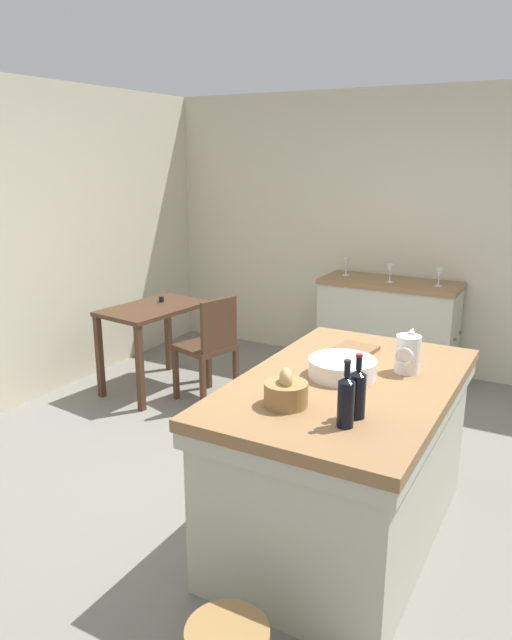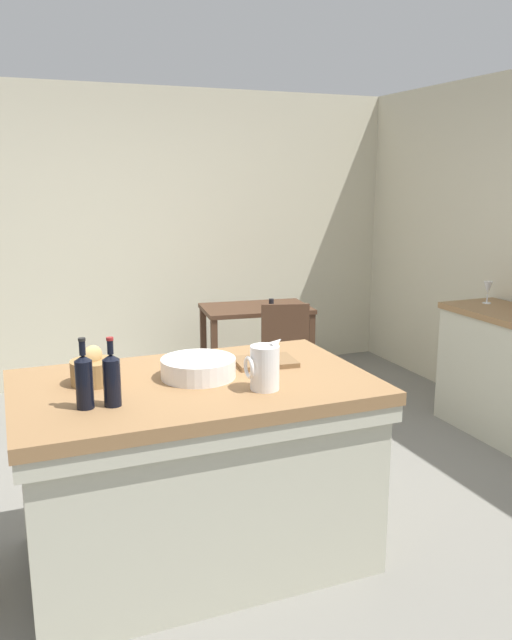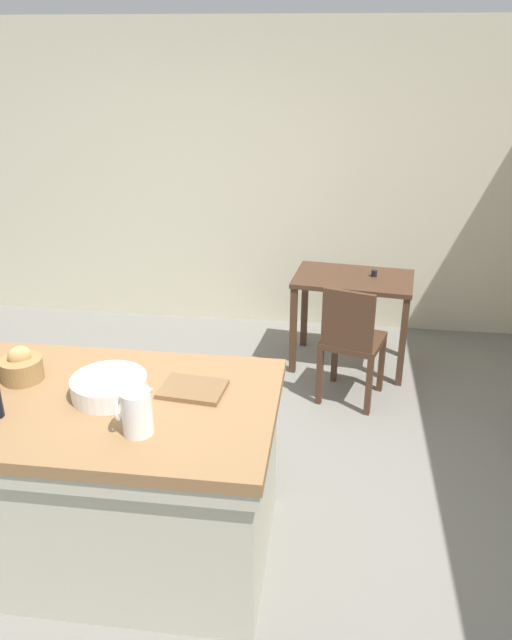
% 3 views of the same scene
% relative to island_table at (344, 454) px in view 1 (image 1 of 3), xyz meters
% --- Properties ---
extents(ground_plane, '(6.76, 6.76, 0.00)m').
position_rel_island_table_xyz_m(ground_plane, '(0.26, 0.43, -0.49)').
color(ground_plane, slate).
extents(wall_right, '(0.12, 5.20, 2.60)m').
position_rel_island_table_xyz_m(wall_right, '(2.86, 0.43, 0.81)').
color(wall_right, beige).
rests_on(wall_right, ground).
extents(island_table, '(1.64, 1.02, 0.91)m').
position_rel_island_table_xyz_m(island_table, '(0.00, 0.00, 0.00)').
color(island_table, olive).
rests_on(island_table, ground).
extents(side_cabinet, '(0.52, 1.27, 0.91)m').
position_rel_island_table_xyz_m(side_cabinet, '(2.52, 0.53, -0.03)').
color(side_cabinet, olive).
rests_on(side_cabinet, ground).
extents(writing_desk, '(0.96, 0.66, 0.80)m').
position_rel_island_table_xyz_m(writing_desk, '(1.20, 2.21, 0.14)').
color(writing_desk, '#472D1E').
rests_on(writing_desk, ground).
extents(wooden_chair, '(0.50, 0.50, 0.90)m').
position_rel_island_table_xyz_m(wooden_chair, '(1.19, 1.63, 0.01)').
color(wooden_chair, '#472D1E').
rests_on(wooden_chair, ground).
extents(pitcher, '(0.17, 0.13, 0.24)m').
position_rel_island_table_xyz_m(pitcher, '(0.26, -0.23, 0.52)').
color(pitcher, white).
rests_on(pitcher, island_table).
extents(wash_bowl, '(0.35, 0.35, 0.09)m').
position_rel_island_table_xyz_m(wash_bowl, '(0.04, 0.04, 0.46)').
color(wash_bowl, white).
rests_on(wash_bowl, island_table).
extents(bread_basket, '(0.20, 0.20, 0.18)m').
position_rel_island_table_xyz_m(bread_basket, '(-0.44, 0.13, 0.48)').
color(bread_basket, olive).
rests_on(bread_basket, island_table).
extents(cutting_board, '(0.32, 0.25, 0.02)m').
position_rel_island_table_xyz_m(cutting_board, '(0.41, 0.13, 0.43)').
color(cutting_board, brown).
rests_on(cutting_board, island_table).
extents(wine_bottle_dark, '(0.07, 0.07, 0.29)m').
position_rel_island_table_xyz_m(wine_bottle_dark, '(-0.40, -0.19, 0.54)').
color(wine_bottle_dark, black).
rests_on(wine_bottle_dark, island_table).
extents(wine_bottle_amber, '(0.07, 0.07, 0.30)m').
position_rel_island_table_xyz_m(wine_bottle_amber, '(-0.51, -0.18, 0.54)').
color(wine_bottle_amber, black).
rests_on(wine_bottle_amber, island_table).
extents(wine_glass_far_left, '(0.07, 0.07, 0.16)m').
position_rel_island_table_xyz_m(wine_glass_far_left, '(2.50, 0.10, 0.53)').
color(wine_glass_far_left, white).
rests_on(wine_glass_far_left, side_cabinet).
extents(wine_glass_left, '(0.07, 0.07, 0.16)m').
position_rel_island_table_xyz_m(wine_glass_left, '(2.46, 0.53, 0.53)').
color(wine_glass_left, white).
rests_on(wine_glass_left, side_cabinet).
extents(wine_glass_middle, '(0.07, 0.07, 0.17)m').
position_rel_island_table_xyz_m(wine_glass_middle, '(2.57, 0.98, 0.53)').
color(wine_glass_middle, white).
rests_on(wine_glass_middle, side_cabinet).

